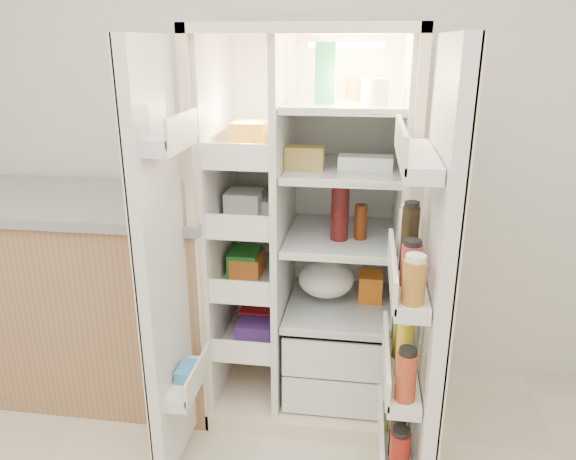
# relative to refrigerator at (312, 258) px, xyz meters

# --- Properties ---
(wall_back) EXTENTS (4.00, 0.02, 2.70)m
(wall_back) POSITION_rel_refrigerator_xyz_m (-0.19, 0.35, 0.61)
(wall_back) COLOR silver
(wall_back) RESTS_ON floor
(refrigerator) EXTENTS (0.92, 0.70, 1.80)m
(refrigerator) POSITION_rel_refrigerator_xyz_m (0.00, 0.00, 0.00)
(refrigerator) COLOR beige
(refrigerator) RESTS_ON floor
(freezer_door) EXTENTS (0.15, 0.40, 1.72)m
(freezer_door) POSITION_rel_refrigerator_xyz_m (-0.52, -0.60, 0.15)
(freezer_door) COLOR silver
(freezer_door) RESTS_ON floor
(fridge_door) EXTENTS (0.17, 0.58, 1.72)m
(fridge_door) POSITION_rel_refrigerator_xyz_m (0.47, -0.70, 0.12)
(fridge_door) COLOR silver
(fridge_door) RESTS_ON floor
(kitchen_counter) EXTENTS (1.40, 0.75, 1.02)m
(kitchen_counter) POSITION_rel_refrigerator_xyz_m (-1.13, -0.05, -0.23)
(kitchen_counter) COLOR #9E6D4F
(kitchen_counter) RESTS_ON floor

